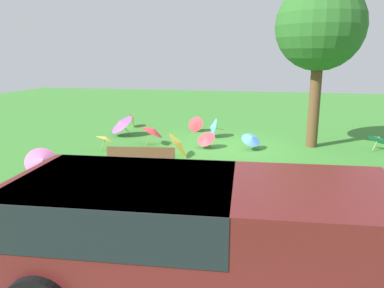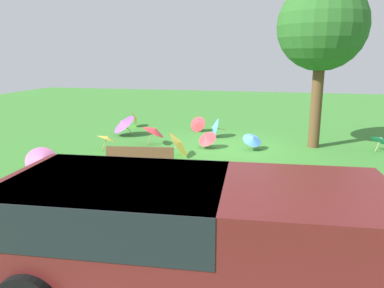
{
  "view_description": "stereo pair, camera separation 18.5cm",
  "coord_description": "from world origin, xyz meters",
  "px_view_note": "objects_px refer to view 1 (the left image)",
  "views": [
    {
      "loc": [
        -1.3,
        12.11,
        2.98
      ],
      "look_at": [
        0.8,
        2.29,
        0.6
      ],
      "focal_mm": 35.13,
      "sensor_mm": 36.0,
      "label": 1
    },
    {
      "loc": [
        -1.48,
        12.07,
        2.98
      ],
      "look_at": [
        0.8,
        2.29,
        0.6
      ],
      "focal_mm": 35.13,
      "sensor_mm": 36.0,
      "label": 2
    }
  ],
  "objects_px": {
    "shade_tree": "(320,27)",
    "parasol_purple_0": "(120,123)",
    "parasol_blue_1": "(251,139)",
    "parasol_teal_2": "(378,139)",
    "parasol_red_0": "(195,124)",
    "parasol_red_2": "(206,138)",
    "parasol_yellow_2": "(106,138)",
    "parasol_yellow_3": "(133,119)",
    "parasol_teal_0": "(130,154)",
    "parasol_blue_0": "(212,127)",
    "park_bench": "(142,164)",
    "parasol_yellow_1": "(180,144)",
    "parasol_pink_0": "(42,161)",
    "van_dark": "(188,230)",
    "parasol_red_3": "(153,130)"
  },
  "relations": [
    {
      "from": "van_dark",
      "to": "parasol_yellow_3",
      "type": "distance_m",
      "value": 11.88
    },
    {
      "from": "parasol_yellow_1",
      "to": "shade_tree",
      "type": "bearing_deg",
      "value": -152.14
    },
    {
      "from": "parasol_red_2",
      "to": "parasol_yellow_2",
      "type": "xyz_separation_m",
      "value": [
        3.1,
        0.91,
        0.05
      ]
    },
    {
      "from": "parasol_blue_1",
      "to": "parasol_yellow_1",
      "type": "distance_m",
      "value": 2.41
    },
    {
      "from": "parasol_blue_1",
      "to": "parasol_teal_2",
      "type": "relative_size",
      "value": 1.01
    },
    {
      "from": "parasol_red_0",
      "to": "parasol_blue_1",
      "type": "bearing_deg",
      "value": 132.87
    },
    {
      "from": "parasol_blue_0",
      "to": "parasol_teal_2",
      "type": "bearing_deg",
      "value": 170.77
    },
    {
      "from": "parasol_red_0",
      "to": "parasol_red_2",
      "type": "xyz_separation_m",
      "value": [
        -0.91,
        2.66,
        0.03
      ]
    },
    {
      "from": "parasol_blue_0",
      "to": "parasol_red_3",
      "type": "distance_m",
      "value": 2.43
    },
    {
      "from": "parasol_teal_0",
      "to": "parasol_blue_0",
      "type": "bearing_deg",
      "value": -109.69
    },
    {
      "from": "parasol_red_3",
      "to": "van_dark",
      "type": "bearing_deg",
      "value": 110.8
    },
    {
      "from": "park_bench",
      "to": "parasol_red_2",
      "type": "bearing_deg",
      "value": -103.66
    },
    {
      "from": "parasol_yellow_2",
      "to": "parasol_yellow_3",
      "type": "height_order",
      "value": "parasol_yellow_3"
    },
    {
      "from": "shade_tree",
      "to": "parasol_purple_0",
      "type": "height_order",
      "value": "shade_tree"
    },
    {
      "from": "parasol_red_3",
      "to": "parasol_yellow_3",
      "type": "xyz_separation_m",
      "value": [
        1.87,
        -2.99,
        -0.16
      ]
    },
    {
      "from": "parasol_purple_0",
      "to": "parasol_blue_0",
      "type": "height_order",
      "value": "parasol_purple_0"
    },
    {
      "from": "parasol_purple_0",
      "to": "parasol_blue_1",
      "type": "relative_size",
      "value": 1.49
    },
    {
      "from": "parasol_purple_0",
      "to": "parasol_teal_2",
      "type": "distance_m",
      "value": 8.92
    },
    {
      "from": "parasol_red_0",
      "to": "parasol_purple_0",
      "type": "height_order",
      "value": "parasol_purple_0"
    },
    {
      "from": "park_bench",
      "to": "parasol_purple_0",
      "type": "relative_size",
      "value": 1.31
    },
    {
      "from": "van_dark",
      "to": "parasol_pink_0",
      "type": "bearing_deg",
      "value": -40.63
    },
    {
      "from": "parasol_red_3",
      "to": "parasol_yellow_3",
      "type": "height_order",
      "value": "parasol_red_3"
    },
    {
      "from": "parasol_yellow_1",
      "to": "parasol_red_3",
      "type": "distance_m",
      "value": 1.78
    },
    {
      "from": "parasol_red_2",
      "to": "parasol_teal_2",
      "type": "relative_size",
      "value": 0.91
    },
    {
      "from": "parasol_blue_1",
      "to": "parasol_red_0",
      "type": "bearing_deg",
      "value": -47.13
    },
    {
      "from": "parasol_red_0",
      "to": "parasol_yellow_2",
      "type": "distance_m",
      "value": 4.18
    },
    {
      "from": "parasol_blue_0",
      "to": "parasol_teal_2",
      "type": "distance_m",
      "value": 5.58
    },
    {
      "from": "parasol_yellow_2",
      "to": "parasol_red_3",
      "type": "relative_size",
      "value": 0.91
    },
    {
      "from": "park_bench",
      "to": "van_dark",
      "type": "bearing_deg",
      "value": 116.6
    },
    {
      "from": "shade_tree",
      "to": "parasol_purple_0",
      "type": "bearing_deg",
      "value": -2.03
    },
    {
      "from": "parasol_blue_0",
      "to": "parasol_blue_1",
      "type": "relative_size",
      "value": 0.91
    },
    {
      "from": "van_dark",
      "to": "parasol_yellow_2",
      "type": "distance_m",
      "value": 8.03
    },
    {
      "from": "parasol_teal_0",
      "to": "parasol_blue_1",
      "type": "xyz_separation_m",
      "value": [
        -3.1,
        -2.68,
        -0.0
      ]
    },
    {
      "from": "parasol_pink_0",
      "to": "van_dark",
      "type": "bearing_deg",
      "value": 139.37
    },
    {
      "from": "parasol_blue_0",
      "to": "parasol_purple_0",
      "type": "bearing_deg",
      "value": 9.23
    },
    {
      "from": "park_bench",
      "to": "parasol_red_0",
      "type": "height_order",
      "value": "park_bench"
    },
    {
      "from": "parasol_teal_0",
      "to": "parasol_red_2",
      "type": "bearing_deg",
      "value": -122.25
    },
    {
      "from": "parasol_pink_0",
      "to": "parasol_yellow_2",
      "type": "xyz_separation_m",
      "value": [
        -0.42,
        -2.82,
        0.01
      ]
    },
    {
      "from": "shade_tree",
      "to": "parasol_yellow_1",
      "type": "bearing_deg",
      "value": 27.86
    },
    {
      "from": "parasol_pink_0",
      "to": "parasol_teal_2",
      "type": "distance_m",
      "value": 10.07
    },
    {
      "from": "parasol_red_3",
      "to": "parasol_teal_2",
      "type": "bearing_deg",
      "value": -174.02
    },
    {
      "from": "parasol_pink_0",
      "to": "parasol_blue_1",
      "type": "height_order",
      "value": "parasol_pink_0"
    },
    {
      "from": "parasol_red_0",
      "to": "parasol_yellow_3",
      "type": "relative_size",
      "value": 0.97
    },
    {
      "from": "van_dark",
      "to": "parasol_blue_1",
      "type": "relative_size",
      "value": 5.59
    },
    {
      "from": "parasol_red_0",
      "to": "parasol_red_2",
      "type": "height_order",
      "value": "parasol_red_0"
    },
    {
      "from": "parasol_red_0",
      "to": "parasol_yellow_3",
      "type": "xyz_separation_m",
      "value": [
        2.81,
        -0.46,
        0.03
      ]
    },
    {
      "from": "parasol_blue_0",
      "to": "parasol_teal_0",
      "type": "relative_size",
      "value": 0.93
    },
    {
      "from": "parasol_blue_1",
      "to": "parasol_yellow_3",
      "type": "relative_size",
      "value": 1.13
    },
    {
      "from": "parasol_yellow_3",
      "to": "parasol_teal_0",
      "type": "bearing_deg",
      "value": 110.07
    },
    {
      "from": "van_dark",
      "to": "parasol_blue_1",
      "type": "height_order",
      "value": "van_dark"
    }
  ]
}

